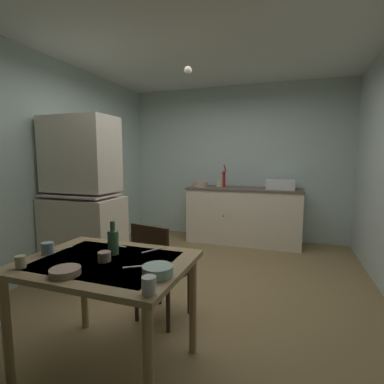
{
  "coord_description": "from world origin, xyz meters",
  "views": [
    {
      "loc": [
        0.93,
        -2.95,
        1.44
      ],
      "look_at": [
        -0.03,
        -0.12,
        1.08
      ],
      "focal_mm": 26.8,
      "sensor_mm": 36.0,
      "label": 1
    }
  ],
  "objects": [
    {
      "name": "teacup_mint",
      "position": [
        -0.66,
        -1.44,
        0.81
      ],
      "size": [
        0.08,
        0.08,
        0.08
      ],
      "primitive_type": "cylinder",
      "color": "#9EB2C6",
      "rests_on": "dining_table"
    },
    {
      "name": "mixing_bowl_counter",
      "position": [
        -0.53,
        1.79,
        0.98
      ],
      "size": [
        0.25,
        0.25,
        0.1
      ],
      "primitive_type": "cylinder",
      "color": "tan",
      "rests_on": "counter_cabinet"
    },
    {
      "name": "wall_left",
      "position": [
        -1.96,
        0.0,
        1.34
      ],
      "size": [
        0.1,
        4.42,
        2.68
      ],
      "primitive_type": "cube",
      "color": "silver",
      "rests_on": "ground"
    },
    {
      "name": "hutch_cabinet",
      "position": [
        -1.44,
        -0.13,
        0.9
      ],
      "size": [
        0.91,
        0.58,
        1.92
      ],
      "color": "beige",
      "rests_on": "ground"
    },
    {
      "name": "serving_bowl_wide",
      "position": [
        0.24,
        -1.53,
        0.8
      ],
      "size": [
        0.18,
        0.18,
        0.06
      ],
      "primitive_type": "cylinder",
      "color": "#ADD1C1",
      "rests_on": "dining_table"
    },
    {
      "name": "ceiling_slab",
      "position": [
        0.0,
        0.0,
        2.73
      ],
      "size": [
        3.92,
        4.42,
        0.1
      ],
      "primitive_type": "cube",
      "color": "silver"
    },
    {
      "name": "teaspoon_by_cup",
      "position": [
        0.05,
        -1.46,
        0.78
      ],
      "size": [
        0.13,
        0.09,
        0.0
      ],
      "primitive_type": "cube",
      "rotation": [
        0.0,
        0.0,
        3.72
      ],
      "color": "beige",
      "rests_on": "dining_table"
    },
    {
      "name": "counter_cabinet",
      "position": [
        0.22,
        1.84,
        0.47
      ],
      "size": [
        1.89,
        0.64,
        0.94
      ],
      "color": "beige",
      "rests_on": "ground"
    },
    {
      "name": "soup_bowl_small",
      "position": [
        -0.27,
        -1.69,
        0.79
      ],
      "size": [
        0.17,
        0.17,
        0.04
      ],
      "primitive_type": "cylinder",
      "color": "tan",
      "rests_on": "dining_table"
    },
    {
      "name": "dining_table",
      "position": [
        -0.19,
        -1.41,
        0.67
      ],
      "size": [
        1.1,
        0.82,
        0.77
      ],
      "color": "tan",
      "rests_on": "ground"
    },
    {
      "name": "sink_basin",
      "position": [
        0.8,
        1.84,
        1.01
      ],
      "size": [
        0.44,
        0.34,
        0.15
      ],
      "color": "silver",
      "rests_on": "counter_cabinet"
    },
    {
      "name": "teacup_cream",
      "position": [
        -0.19,
        -1.44,
        0.8
      ],
      "size": [
        0.08,
        0.08,
        0.06
      ],
      "primitive_type": "cylinder",
      "color": "tan",
      "rests_on": "dining_table"
    },
    {
      "name": "table_knife",
      "position": [
        0.01,
        -1.13,
        0.78
      ],
      "size": [
        0.12,
        0.18,
        0.0
      ],
      "primitive_type": "cube",
      "rotation": [
        0.0,
        0.0,
        1.04
      ],
      "color": "silver",
      "rests_on": "dining_table"
    },
    {
      "name": "mug_tall",
      "position": [
        0.29,
        -1.74,
        0.82
      ],
      "size": [
        0.07,
        0.07,
        0.09
      ],
      "primitive_type": "cylinder",
      "color": "white",
      "rests_on": "dining_table"
    },
    {
      "name": "mug_dark",
      "position": [
        -0.6,
        -1.7,
        0.81
      ],
      "size": [
        0.06,
        0.06,
        0.08
      ],
      "primitive_type": "cylinder",
      "color": "beige",
      "rests_on": "dining_table"
    },
    {
      "name": "chair_far_side",
      "position": [
        -0.12,
        -0.78,
        0.47
      ],
      "size": [
        0.47,
        0.47,
        0.89
      ],
      "color": "#3A231B",
      "rests_on": "ground"
    },
    {
      "name": "ground_plane",
      "position": [
        0.0,
        0.0,
        0.0
      ],
      "size": [
        5.32,
        5.32,
        0.0
      ],
      "primitive_type": "plane",
      "color": "olive"
    },
    {
      "name": "serving_spoon",
      "position": [
        -0.28,
        -1.13,
        0.78
      ],
      "size": [
        0.14,
        0.03,
        0.0
      ],
      "primitive_type": "cube",
      "rotation": [
        0.0,
        0.0,
        6.23
      ],
      "color": "beige",
      "rests_on": "dining_table"
    },
    {
      "name": "wall_back",
      "position": [
        0.0,
        2.21,
        1.34
      ],
      "size": [
        3.92,
        0.1,
        2.68
      ],
      "primitive_type": "cube",
      "color": "silver",
      "rests_on": "ground"
    },
    {
      "name": "hand_pump",
      "position": [
        -0.14,
        1.89,
        1.11
      ],
      "size": [
        0.05,
        0.27,
        0.39
      ],
      "color": "#B21E19",
      "rests_on": "counter_cabinet"
    },
    {
      "name": "pendant_bulb",
      "position": [
        -0.12,
        -0.0,
        2.35
      ],
      "size": [
        0.08,
        0.08,
        0.08
      ],
      "primitive_type": "sphere",
      "color": "#F9EFCC"
    },
    {
      "name": "teaspoon_near_bowl",
      "position": [
        -0.63,
        -1.31,
        0.78
      ],
      "size": [
        0.07,
        0.12,
        0.0
      ],
      "primitive_type": "cube",
      "rotation": [
        0.0,
        0.0,
        1.11
      ],
      "color": "beige",
      "rests_on": "dining_table"
    },
    {
      "name": "stoneware_crock",
      "position": [
        -0.22,
        1.9,
        1.0
      ],
      "size": [
        0.12,
        0.12,
        0.13
      ],
      "primitive_type": "cylinder",
      "color": "beige",
      "rests_on": "counter_cabinet"
    },
    {
      "name": "glass_bottle",
      "position": [
        -0.21,
        -1.3,
        0.87
      ],
      "size": [
        0.07,
        0.07,
        0.24
      ],
      "color": "#4C7F56",
      "rests_on": "dining_table"
    }
  ]
}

